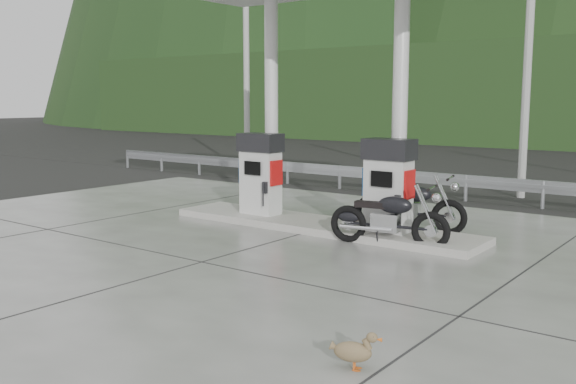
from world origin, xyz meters
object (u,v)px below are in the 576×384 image
Objects in this scene: motorcycle_right at (389,219)px; duck at (353,352)px; gas_pump_left at (261,174)px; gas_pump_right at (388,185)px; motorcycle_left at (410,207)px.

duck is (2.34, -5.11, -0.33)m from motorcycle_right.
gas_pump_right is at bearing 0.00° from gas_pump_left.
gas_pump_left is 3.39m from motorcycle_left.
gas_pump_right is 0.84× the size of motorcycle_right.
motorcycle_right is (0.31, -0.54, -0.55)m from gas_pump_right.
motorcycle_left is 4.50× the size of duck.
gas_pump_right is 0.83m from motorcycle_right.
gas_pump_left is at bearing 115.95° from duck.
gas_pump_right is 0.83× the size of motorcycle_left.
gas_pump_left is 3.59m from motorcycle_right.
duck is at bearing -81.37° from motorcycle_left.
gas_pump_right is 3.74× the size of duck.
gas_pump_right reaches higher than motorcycle_right.
motorcycle_right is at bearing -8.74° from gas_pump_left.
motorcycle_right is (0.27, -1.41, -0.01)m from motorcycle_left.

